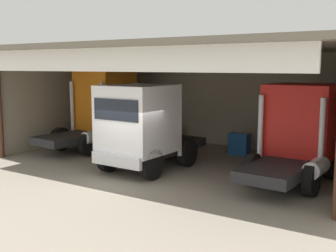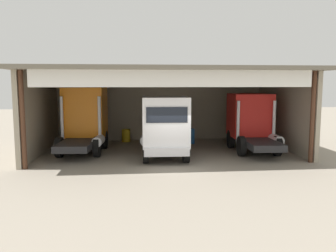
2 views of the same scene
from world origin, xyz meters
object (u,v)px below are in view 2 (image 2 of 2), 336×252
object	(u,v)px
truck_red_right_bay	(251,121)
oil_drum	(126,135)
truck_white_center_right_bay	(165,127)
tool_cart	(187,136)
truck_orange_yard_outside	(85,119)

from	to	relation	value
truck_red_right_bay	oil_drum	world-z (taller)	truck_red_right_bay
truck_white_center_right_bay	oil_drum	distance (m)	6.53
truck_red_right_bay	oil_drum	xyz separation A→B (m)	(-7.64, 3.93, -1.36)
truck_white_center_right_bay	oil_drum	xyz separation A→B (m)	(-2.19, 6.01, -1.33)
truck_white_center_right_bay	oil_drum	size ratio (longest dim) A/B	5.97
truck_white_center_right_bay	truck_red_right_bay	size ratio (longest dim) A/B	0.95
truck_red_right_bay	tool_cart	size ratio (longest dim) A/B	5.42
truck_orange_yard_outside	truck_red_right_bay	size ratio (longest dim) A/B	0.96
truck_orange_yard_outside	truck_white_center_right_bay	bearing A→B (deg)	-26.33
truck_white_center_right_bay	tool_cart	world-z (taller)	truck_white_center_right_bay
oil_drum	tool_cart	distance (m)	4.32
truck_red_right_bay	tool_cart	distance (m)	4.64
truck_white_center_right_bay	truck_orange_yard_outside	bearing A→B (deg)	-29.36
truck_white_center_right_bay	truck_red_right_bay	bearing A→B (deg)	-157.66
truck_orange_yard_outside	truck_white_center_right_bay	xyz separation A→B (m)	(4.53, -2.71, -0.19)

